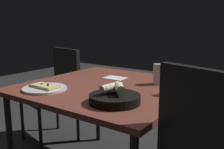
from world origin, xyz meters
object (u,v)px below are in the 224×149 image
object	(u,v)px
bread_basket	(114,97)
beer_glass	(159,75)
pizza_plate	(45,88)
dining_table	(109,93)
chair_far	(56,88)
pepper_shaker	(171,88)

from	to	relation	value
bread_basket	beer_glass	bearing A→B (deg)	-90.90
pizza_plate	beer_glass	bearing A→B (deg)	-133.50
dining_table	pizza_plate	bearing A→B (deg)	51.80
chair_far	bread_basket	bearing A→B (deg)	152.25
pizza_plate	bread_basket	size ratio (longest dim) A/B	1.02
pepper_shaker	beer_glass	bearing A→B (deg)	-49.60
pizza_plate	bread_basket	bearing A→B (deg)	-176.30
chair_far	pepper_shaker	bearing A→B (deg)	168.46
beer_glass	pepper_shaker	xyz separation A→B (m)	(-0.17, 0.20, -0.02)
pepper_shaker	chair_far	bearing A→B (deg)	-11.54
dining_table	bread_basket	xyz separation A→B (m)	(-0.25, 0.29, 0.09)
dining_table	pizza_plate	distance (m)	0.42
bread_basket	beer_glass	xyz separation A→B (m)	(-0.01, -0.51, 0.03)
pepper_shaker	dining_table	bearing A→B (deg)	2.07
pizza_plate	beer_glass	xyz separation A→B (m)	(-0.51, -0.54, 0.05)
dining_table	beer_glass	bearing A→B (deg)	-140.08
beer_glass	chair_far	bearing A→B (deg)	-2.96
bread_basket	pepper_shaker	bearing A→B (deg)	-119.87
bread_basket	beer_glass	size ratio (longest dim) A/B	1.93
dining_table	pepper_shaker	world-z (taller)	pepper_shaker
pizza_plate	pepper_shaker	bearing A→B (deg)	-153.41
dining_table	pepper_shaker	bearing A→B (deg)	-177.93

